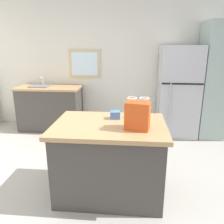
{
  "coord_description": "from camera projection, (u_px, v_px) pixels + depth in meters",
  "views": [
    {
      "loc": [
        0.48,
        -2.37,
        1.75
      ],
      "look_at": [
        0.23,
        0.35,
        0.94
      ],
      "focal_mm": 36.26,
      "sensor_mm": 36.0,
      "label": 1
    }
  ],
  "objects": [
    {
      "name": "back_wall",
      "position": [
        110.0,
        65.0,
        4.82
      ],
      "size": [
        5.25,
        0.13,
        2.67
      ],
      "color": "silver",
      "rests_on": "ground"
    },
    {
      "name": "ground",
      "position": [
        91.0,
        192.0,
        2.8
      ],
      "size": [
        6.3,
        6.3,
        0.0
      ],
      "primitive_type": "plane",
      "color": "#ADA89E"
    },
    {
      "name": "sink_counter",
      "position": [
        50.0,
        107.0,
        4.81
      ],
      "size": [
        1.3,
        0.66,
        1.1
      ],
      "color": "#423D38",
      "rests_on": "ground"
    },
    {
      "name": "bottle",
      "position": [
        142.0,
        109.0,
        2.76
      ],
      "size": [
        0.07,
        0.07,
        0.26
      ],
      "color": "#4C9956",
      "rests_on": "kitchen_island"
    },
    {
      "name": "kitchen_island",
      "position": [
        110.0,
        158.0,
        2.7
      ],
      "size": [
        1.28,
        0.92,
        0.89
      ],
      "color": "#423D38",
      "rests_on": "ground"
    },
    {
      "name": "small_box",
      "position": [
        115.0,
        115.0,
        2.75
      ],
      "size": [
        0.13,
        0.13,
        0.09
      ],
      "primitive_type": "cube",
      "rotation": [
        0.0,
        0.0,
        0.16
      ],
      "color": "#4775B7",
      "rests_on": "kitchen_island"
    },
    {
      "name": "shopping_bag",
      "position": [
        138.0,
        115.0,
        2.37
      ],
      "size": [
        0.28,
        0.22,
        0.34
      ],
      "color": "#DB511E",
      "rests_on": "kitchen_island"
    },
    {
      "name": "tall_cabinet",
      "position": [
        212.0,
        81.0,
        4.3
      ],
      "size": [
        0.46,
        0.68,
        2.16
      ],
      "color": "#9EB2A8",
      "rests_on": "ground"
    },
    {
      "name": "refrigerator",
      "position": [
        178.0,
        91.0,
        4.42
      ],
      "size": [
        0.75,
        0.76,
        1.75
      ],
      "color": "#B7B7BC",
      "rests_on": "ground"
    }
  ]
}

